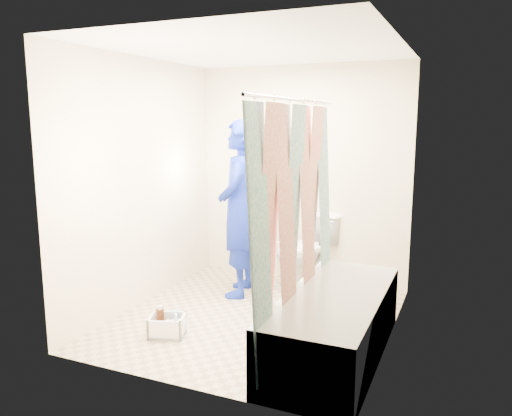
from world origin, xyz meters
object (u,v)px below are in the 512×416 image
at_px(bathtub, 334,322).
at_px(cleaning_caddy, 168,327).
at_px(toilet, 306,250).
at_px(plumber, 239,209).

distance_m(bathtub, cleaning_caddy, 1.41).
height_order(bathtub, toilet, toilet).
relative_size(toilet, plumber, 0.44).
relative_size(bathtub, plumber, 0.96).
relative_size(plumber, cleaning_caddy, 5.17).
bearing_deg(plumber, cleaning_caddy, -20.26).
bearing_deg(cleaning_caddy, plumber, 65.07).
xyz_separation_m(toilet, plumber, (-0.56, -0.52, 0.51)).
bearing_deg(bathtub, toilet, 115.37).
height_order(toilet, plumber, plumber).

